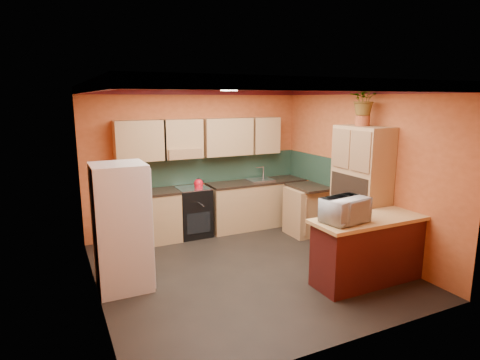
% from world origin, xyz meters
% --- Properties ---
extents(room_shell, '(4.24, 4.24, 2.72)m').
position_xyz_m(room_shell, '(0.02, 0.28, 2.09)').
color(room_shell, black).
rests_on(room_shell, ground).
extents(base_cabinets_back, '(3.65, 0.60, 0.88)m').
position_xyz_m(base_cabinets_back, '(0.42, 1.80, 0.44)').
color(base_cabinets_back, tan).
rests_on(base_cabinets_back, ground).
extents(countertop_back, '(3.65, 0.62, 0.04)m').
position_xyz_m(countertop_back, '(0.42, 1.80, 0.90)').
color(countertop_back, black).
rests_on(countertop_back, base_cabinets_back).
extents(stove, '(0.58, 0.58, 0.91)m').
position_xyz_m(stove, '(-0.21, 1.80, 0.46)').
color(stove, black).
rests_on(stove, ground).
extents(kettle, '(0.22, 0.22, 0.18)m').
position_xyz_m(kettle, '(-0.11, 1.75, 1.00)').
color(kettle, red).
rests_on(kettle, stove).
extents(sink, '(0.48, 0.40, 0.03)m').
position_xyz_m(sink, '(1.19, 1.80, 0.94)').
color(sink, silver).
rests_on(sink, countertop_back).
extents(base_cabinets_right, '(0.60, 0.80, 0.88)m').
position_xyz_m(base_cabinets_right, '(1.80, 0.96, 0.44)').
color(base_cabinets_right, tan).
rests_on(base_cabinets_right, ground).
extents(countertop_right, '(0.62, 0.80, 0.04)m').
position_xyz_m(countertop_right, '(1.80, 0.96, 0.90)').
color(countertop_right, black).
rests_on(countertop_right, base_cabinets_right).
extents(fridge, '(0.68, 0.66, 1.70)m').
position_xyz_m(fridge, '(-1.75, 0.20, 0.85)').
color(fridge, silver).
rests_on(fridge, ground).
extents(pantry, '(0.48, 0.90, 2.10)m').
position_xyz_m(pantry, '(1.85, -0.31, 1.05)').
color(pantry, tan).
rests_on(pantry, ground).
extents(fern_pot, '(0.22, 0.22, 0.16)m').
position_xyz_m(fern_pot, '(1.85, -0.26, 2.18)').
color(fern_pot, brown).
rests_on(fern_pot, pantry).
extents(fern, '(0.55, 0.51, 0.50)m').
position_xyz_m(fern, '(1.85, -0.26, 2.51)').
color(fern, tan).
rests_on(fern, fern_pot).
extents(breakfast_bar, '(1.80, 0.55, 0.88)m').
position_xyz_m(breakfast_bar, '(1.44, -1.09, 0.44)').
color(breakfast_bar, '#4D1911').
rests_on(breakfast_bar, ground).
extents(bar_top, '(1.90, 0.65, 0.05)m').
position_xyz_m(bar_top, '(1.44, -1.09, 0.91)').
color(bar_top, tan).
rests_on(bar_top, breakfast_bar).
extents(microwave, '(0.65, 0.49, 0.33)m').
position_xyz_m(microwave, '(0.88, -1.09, 1.09)').
color(microwave, silver).
rests_on(microwave, bar_top).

